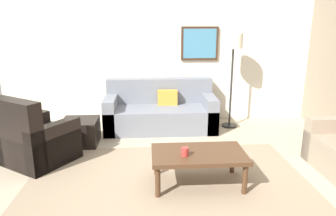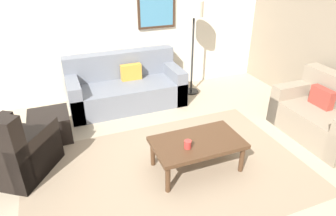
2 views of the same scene
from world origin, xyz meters
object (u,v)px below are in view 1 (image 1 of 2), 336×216
(ottoman, at_px, (80,132))
(lamp_standing, at_px, (233,51))
(armchair_leather, at_px, (35,142))
(framed_artwork, at_px, (200,43))
(couch_main, at_px, (160,112))
(cup, at_px, (185,152))
(coffee_table, at_px, (198,156))

(ottoman, height_order, lamp_standing, lamp_standing)
(armchair_leather, distance_m, lamp_standing, 3.55)
(framed_artwork, bearing_deg, armchair_leather, -144.00)
(couch_main, height_order, lamp_standing, lamp_standing)
(cup, height_order, lamp_standing, lamp_standing)
(ottoman, relative_size, framed_artwork, 0.80)
(couch_main, height_order, cup, couch_main)
(ottoman, relative_size, coffee_table, 0.51)
(couch_main, distance_m, ottoman, 1.51)
(framed_artwork, bearing_deg, cup, -102.41)
(ottoman, bearing_deg, armchair_leather, -124.33)
(coffee_table, relative_size, lamp_standing, 0.64)
(coffee_table, bearing_deg, armchair_leather, 161.41)
(coffee_table, xyz_separation_m, framed_artwork, (0.41, 2.57, 1.15))
(lamp_standing, height_order, framed_artwork, framed_artwork)
(ottoman, bearing_deg, coffee_table, -40.00)
(cup, distance_m, lamp_standing, 2.64)
(coffee_table, bearing_deg, lamp_standing, 66.03)
(coffee_table, relative_size, cup, 11.19)
(couch_main, relative_size, framed_artwork, 2.80)
(ottoman, distance_m, coffee_table, 2.19)
(lamp_standing, xyz_separation_m, framed_artwork, (-0.52, 0.47, 0.10))
(couch_main, xyz_separation_m, cup, (0.19, -2.24, 0.16))
(ottoman, height_order, cup, cup)
(armchair_leather, distance_m, coffee_table, 2.26)
(armchair_leather, distance_m, ottoman, 0.83)
(armchair_leather, height_order, framed_artwork, framed_artwork)
(couch_main, bearing_deg, ottoman, -150.28)
(armchair_leather, distance_m, cup, 2.13)
(couch_main, relative_size, armchair_leather, 1.77)
(framed_artwork, bearing_deg, coffee_table, -99.11)
(cup, bearing_deg, lamp_standing, 63.19)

